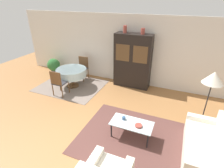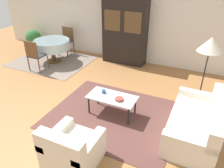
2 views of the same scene
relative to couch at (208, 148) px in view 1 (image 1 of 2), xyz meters
name	(u,v)px [view 1 (image 1 of 2)]	position (x,y,z in m)	size (l,w,h in m)	color
ground_plane	(84,138)	(-2.84, -0.57, -0.29)	(14.00, 14.00, 0.00)	#9E6B3D
wall_back	(129,50)	(-2.84, 3.06, 1.06)	(10.00, 0.06, 2.70)	silver
area_rug	(132,138)	(-1.69, -0.07, -0.28)	(2.70, 2.24, 0.01)	brown
dining_rug	(71,86)	(-4.83, 1.75, -0.28)	(2.48, 2.02, 0.01)	gray
couch	(208,148)	(0.00, 0.00, 0.00)	(0.87, 1.71, 0.80)	silver
coffee_table	(132,125)	(-1.74, -0.04, 0.11)	(1.05, 0.53, 0.43)	black
display_cabinet	(133,61)	(-2.61, 2.77, 0.75)	(1.39, 0.48, 2.06)	black
dining_table	(71,73)	(-4.76, 1.77, 0.31)	(1.16, 1.16, 0.74)	brown
dining_chair_near	(58,82)	(-4.76, 0.97, 0.27)	(0.44, 0.44, 0.96)	brown
dining_chair_far	(82,67)	(-4.76, 2.57, 0.27)	(0.44, 0.44, 0.96)	brown
floor_lamp	(213,79)	(-0.07, 1.20, 1.13)	(0.51, 0.51, 1.61)	black
cup	(124,118)	(-1.97, 0.03, 0.19)	(0.09, 0.09, 0.08)	#33517A
bowl	(139,126)	(-1.55, -0.09, 0.17)	(0.17, 0.17, 0.04)	#9E4238
vase_tall	(125,29)	(-2.96, 2.77, 1.91)	(0.13, 0.13, 0.26)	#9E4238
vase_short	(143,31)	(-2.30, 2.77, 1.88)	(0.14, 0.14, 0.21)	#9E4238
potted_plant	(54,65)	(-6.30, 2.55, 0.11)	(0.57, 0.57, 0.71)	#4C4C51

